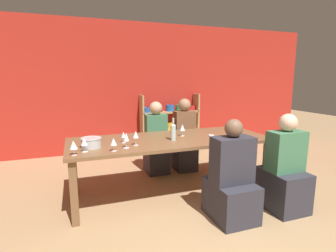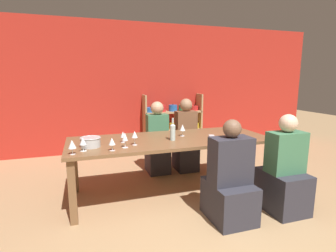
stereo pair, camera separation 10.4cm
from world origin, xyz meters
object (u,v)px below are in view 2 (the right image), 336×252
Objects in this scene: wine_bottle_green at (173,131)px; cell_phone at (212,136)px; wine_glass_white_a at (72,145)px; person_near_a at (284,177)px; wine_glass_empty_c at (125,137)px; person_far_a at (186,143)px; person_far_b at (157,146)px; shelf_unit at (172,126)px; wine_glass_red_b at (135,135)px; wine_glass_empty_b at (112,142)px; person_near_b at (230,185)px; wine_glass_empty_a at (123,135)px; mixing_bowl at (90,142)px; dining_table at (170,144)px; wine_glass_white_b at (83,142)px; wine_glass_red_a at (183,128)px.

cell_phone is at bearing 4.17° from wine_bottle_green.
wine_glass_white_a is 0.13× the size of person_near_a.
wine_bottle_green reaches higher than wine_glass_empty_c.
wine_glass_empty_c is 1.67m from person_far_a.
person_near_a is at bearing 108.56° from person_far_a.
person_far_b is (-1.06, 1.71, 0.03)m from person_near_a.
shelf_unit is 7.32× the size of wine_glass_empty_c.
person_far_b is (0.57, 1.04, -0.44)m from wine_glass_red_b.
person_near_a is 0.98× the size of person_far_b.
person_far_b reaches higher than wine_glass_empty_b.
shelf_unit reaches higher than person_far_b.
person_near_b is (-0.14, -1.66, -0.06)m from person_far_a.
person_near_b is at bearing 177.90° from person_near_a.
wine_glass_empty_b is at bearing -116.53° from wine_glass_empty_a.
person_near_b is (1.62, -0.47, -0.47)m from wine_glass_white_a.
wine_glass_empty_b is at bearing 54.60° from person_far_b.
mixing_bowl is 1.45× the size of cell_phone.
wine_glass_empty_a is at bearing 172.64° from wine_bottle_green.
wine_glass_red_b is (0.13, 0.08, 0.00)m from wine_glass_empty_c.
wine_bottle_green is 1.97× the size of wine_glass_empty_b.
person_far_a is 1.03× the size of person_far_b.
wine_bottle_green is at bearing 118.78° from person_near_b.
wine_glass_empty_a is at bearing 51.54° from person_far_b.
dining_table is 1.44m from person_near_a.
wine_glass_red_b reaches higher than mixing_bowl.
cell_phone is (0.58, -0.06, 0.08)m from dining_table.
wine_glass_white_b is 0.13× the size of person_near_a.
wine_bottle_green is at bearing 17.98° from wine_glass_empty_b.
dining_table is at bearing 23.71° from wine_glass_empty_c.
person_far_a reaches higher than wine_glass_red_b.
wine_glass_red_b is (0.70, 0.18, 0.02)m from wine_glass_white_a.
shelf_unit is 7.60× the size of wine_glass_red_b.
wine_glass_empty_b is (0.22, -0.24, 0.04)m from mixing_bowl.
wine_glass_white_a is 0.14m from wine_glass_white_b.
wine_glass_red_a is 1.40m from person_near_a.
wine_glass_white_b reaches higher than wine_glass_empty_a.
wine_glass_white_b is at bearing -172.33° from cell_phone.
wine_bottle_green is at bearing -108.77° from shelf_unit.
person_far_b is (-0.15, 0.75, -0.43)m from wine_glass_red_a.
wine_glass_white_a is (-0.19, -0.25, 0.04)m from mixing_bowl.
shelf_unit is at bearing 52.75° from wine_glass_white_b.
person_near_b reaches higher than wine_glass_white_a.
shelf_unit is 3.01m from wine_glass_empty_b.
wine_glass_white_b reaches higher than dining_table.
person_far_a is at bearing 41.12° from wine_glass_empty_b.
wine_glass_empty_a is 0.21m from wine_glass_red_b.
shelf_unit is at bearing 58.26° from wine_glass_empty_b.
wine_glass_red_a is 0.14× the size of person_far_b.
wine_glass_empty_a is 1.40m from person_near_b.
wine_glass_white_b is at bearing 44.22° from person_far_b.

